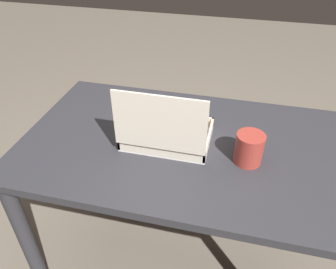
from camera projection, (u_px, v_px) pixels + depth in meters
The scene contains 5 objects.
ground_plane at pixel (179, 259), 1.61m from camera, with size 8.00×8.00×0.00m, color #6B6054.
dining_table at pixel (183, 165), 1.25m from camera, with size 1.17×0.71×0.72m.
donut_box at pixel (164, 132), 1.16m from camera, with size 0.30×0.23×0.24m.
coffee_mug at pixel (249, 148), 1.07m from camera, with size 0.09×0.09×0.11m.
paper_napkin at pixel (169, 107), 1.37m from camera, with size 0.18×0.13×0.01m.
Camera 1 is at (-0.17, 0.92, 1.44)m, focal length 35.00 mm.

